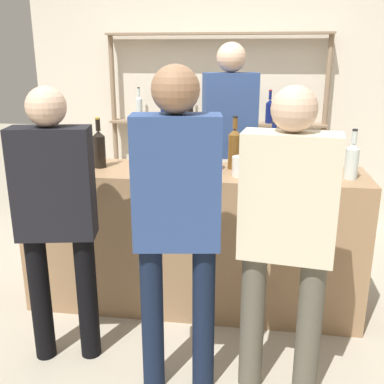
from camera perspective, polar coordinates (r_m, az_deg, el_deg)
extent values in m
plane|color=#B2A893|center=(3.33, 0.00, -13.88)|extent=(16.00, 16.00, 0.00)
cube|color=#997551|center=(3.11, 0.00, -6.08)|extent=(2.25, 0.53, 0.98)
cube|color=beige|center=(4.72, 3.33, 13.24)|extent=(3.85, 0.12, 2.80)
cylinder|color=#897056|center=(4.80, -9.77, 7.76)|extent=(0.05, 0.05, 1.91)
cylinder|color=#897056|center=(4.62, 16.33, 6.96)|extent=(0.05, 0.05, 1.91)
cube|color=#897056|center=(4.53, 3.23, 19.44)|extent=(2.17, 0.18, 0.02)
cube|color=#897056|center=(4.58, 3.05, 8.74)|extent=(2.17, 0.18, 0.02)
cylinder|color=silver|center=(4.70, -6.72, 10.32)|extent=(0.07, 0.07, 0.22)
cone|color=silver|center=(4.69, -6.77, 11.83)|extent=(0.07, 0.07, 0.03)
cylinder|color=silver|center=(4.68, -6.80, 12.48)|extent=(0.03, 0.03, 0.08)
cylinder|color=#232328|center=(4.68, -6.82, 13.01)|extent=(0.03, 0.03, 0.01)
cylinder|color=#0F1956|center=(4.64, -3.52, 10.12)|extent=(0.08, 0.08, 0.18)
cone|color=#0F1956|center=(4.63, -3.54, 11.46)|extent=(0.08, 0.08, 0.04)
cylinder|color=#0F1956|center=(4.62, -3.56, 12.24)|extent=(0.03, 0.03, 0.09)
cylinder|color=#232328|center=(4.62, -3.57, 12.88)|extent=(0.03, 0.03, 0.01)
cylinder|color=black|center=(4.59, -0.25, 10.29)|extent=(0.06, 0.06, 0.22)
cone|color=black|center=(4.58, -0.25, 11.83)|extent=(0.06, 0.06, 0.03)
cylinder|color=black|center=(4.58, -0.25, 12.51)|extent=(0.02, 0.02, 0.08)
cylinder|color=gold|center=(4.57, -0.25, 13.07)|extent=(0.03, 0.03, 0.01)
cylinder|color=black|center=(4.56, 3.08, 10.31)|extent=(0.08, 0.08, 0.23)
cone|color=black|center=(4.55, 3.10, 11.97)|extent=(0.08, 0.08, 0.03)
cylinder|color=black|center=(4.54, 3.12, 12.69)|extent=(0.03, 0.03, 0.08)
cylinder|color=black|center=(4.54, 3.13, 13.28)|extent=(0.03, 0.03, 0.01)
cylinder|color=silver|center=(4.55, 6.44, 10.16)|extent=(0.08, 0.08, 0.22)
cone|color=silver|center=(4.53, 6.49, 11.79)|extent=(0.08, 0.08, 0.04)
cylinder|color=silver|center=(4.53, 6.52, 12.53)|extent=(0.03, 0.03, 0.08)
cylinder|color=maroon|center=(4.52, 6.54, 13.13)|extent=(0.03, 0.03, 0.01)
cylinder|color=#0F1956|center=(4.55, 9.80, 9.83)|extent=(0.08, 0.08, 0.19)
cone|color=#0F1956|center=(4.53, 9.87, 11.26)|extent=(0.08, 0.08, 0.03)
cylinder|color=#0F1956|center=(4.53, 9.91, 12.00)|extent=(0.03, 0.03, 0.08)
cylinder|color=maroon|center=(4.52, 9.94, 12.60)|extent=(0.03, 0.03, 0.01)
cylinder|color=brown|center=(4.56, 13.15, 9.76)|extent=(0.08, 0.08, 0.21)
cone|color=brown|center=(4.55, 13.26, 11.29)|extent=(0.08, 0.08, 0.03)
cylinder|color=brown|center=(4.54, 13.32, 12.11)|extent=(0.03, 0.03, 0.10)
cylinder|color=black|center=(4.54, 13.36, 12.79)|extent=(0.03, 0.03, 0.01)
cylinder|color=#0F1956|center=(2.80, 10.18, 3.98)|extent=(0.08, 0.08, 0.22)
cone|color=#0F1956|center=(2.77, 10.32, 6.50)|extent=(0.08, 0.08, 0.03)
cylinder|color=#0F1956|center=(2.76, 10.38, 7.72)|extent=(0.03, 0.03, 0.09)
cylinder|color=#232328|center=(2.76, 10.44, 8.72)|extent=(0.03, 0.03, 0.01)
cylinder|color=brown|center=(2.99, 5.41, 5.11)|extent=(0.08, 0.08, 0.23)
cone|color=brown|center=(2.96, 5.48, 7.63)|extent=(0.08, 0.08, 0.04)
cylinder|color=brown|center=(2.96, 5.51, 8.67)|extent=(0.03, 0.03, 0.07)
cylinder|color=black|center=(2.95, 5.53, 9.47)|extent=(0.03, 0.03, 0.01)
cylinder|color=black|center=(3.07, -11.68, 5.00)|extent=(0.08, 0.08, 0.21)
cone|color=black|center=(3.05, -11.81, 7.27)|extent=(0.08, 0.08, 0.04)
cylinder|color=black|center=(3.04, -11.88, 8.32)|extent=(0.03, 0.03, 0.08)
cylinder|color=gold|center=(3.03, -11.93, 9.15)|extent=(0.03, 0.03, 0.01)
cylinder|color=silver|center=(2.90, 19.60, 3.37)|extent=(0.08, 0.08, 0.18)
cone|color=silver|center=(2.87, 19.82, 5.51)|extent=(0.08, 0.08, 0.04)
cylinder|color=silver|center=(2.86, 19.93, 6.57)|extent=(0.03, 0.03, 0.07)
cylinder|color=#232328|center=(2.86, 20.02, 7.42)|extent=(0.03, 0.03, 0.01)
cylinder|color=silver|center=(3.29, -14.37, 3.77)|extent=(0.06, 0.06, 0.00)
cylinder|color=silver|center=(3.28, -14.43, 4.60)|extent=(0.01, 0.01, 0.09)
cone|color=silver|center=(3.27, -14.54, 5.98)|extent=(0.08, 0.08, 0.07)
cylinder|color=#846647|center=(2.89, 1.04, 4.75)|extent=(0.18, 0.18, 0.22)
cylinder|color=#846647|center=(2.87, 1.05, 7.01)|extent=(0.19, 0.19, 0.01)
cylinder|color=silver|center=(2.82, 6.32, 3.27)|extent=(0.12, 0.12, 0.12)
sphere|color=tan|center=(2.79, 6.47, 2.70)|extent=(0.02, 0.02, 0.02)
sphere|color=tan|center=(2.79, 6.54, 3.06)|extent=(0.02, 0.02, 0.02)
sphere|color=tan|center=(2.81, 5.37, 3.24)|extent=(0.02, 0.02, 0.02)
sphere|color=tan|center=(2.78, 6.48, 2.84)|extent=(0.02, 0.02, 0.02)
sphere|color=tan|center=(2.85, 5.94, 3.41)|extent=(0.02, 0.02, 0.02)
sphere|color=tan|center=(2.83, 6.97, 2.98)|extent=(0.02, 0.02, 0.02)
sphere|color=tan|center=(2.79, 6.30, 3.16)|extent=(0.02, 0.02, 0.02)
sphere|color=tan|center=(2.85, 5.91, 2.97)|extent=(0.02, 0.02, 0.02)
cylinder|color=#575347|center=(2.44, 14.60, -16.52)|extent=(0.13, 0.13, 0.77)
cylinder|color=#575347|center=(2.45, 7.65, -15.88)|extent=(0.13, 0.13, 0.77)
cube|color=beige|center=(2.15, 12.15, -0.64)|extent=(0.47, 0.25, 0.61)
sphere|color=#DBB293|center=(2.06, 12.86, 10.24)|extent=(0.21, 0.21, 0.21)
cylinder|color=#121C33|center=(3.95, 2.55, -1.76)|extent=(0.12, 0.12, 0.88)
cylinder|color=#121C33|center=(4.01, 6.52, -1.58)|extent=(0.12, 0.12, 0.88)
cube|color=navy|center=(3.80, 4.83, 9.63)|extent=(0.48, 0.31, 0.69)
sphere|color=#DBB293|center=(3.77, 5.01, 16.68)|extent=(0.24, 0.24, 0.24)
cylinder|color=black|center=(2.71, -13.15, -12.86)|extent=(0.12, 0.12, 0.76)
cylinder|color=black|center=(2.77, -18.67, -12.65)|extent=(0.12, 0.12, 0.76)
cube|color=black|center=(2.48, -17.21, 1.02)|extent=(0.44, 0.26, 0.60)
sphere|color=#DBB293|center=(2.41, -18.05, 10.27)|extent=(0.21, 0.21, 0.21)
cylinder|color=#121C33|center=(2.41, 1.47, -15.69)|extent=(0.12, 0.12, 0.81)
cylinder|color=#121C33|center=(2.42, -5.05, -15.65)|extent=(0.12, 0.12, 0.81)
cube|color=navy|center=(2.11, -1.98, 1.14)|extent=(0.44, 0.24, 0.64)
sphere|color=#936B4C|center=(2.04, -2.10, 12.90)|extent=(0.22, 0.22, 0.22)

